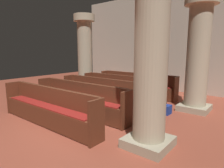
{
  "coord_description": "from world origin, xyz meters",
  "views": [
    {
      "loc": [
        3.53,
        -2.77,
        1.86
      ],
      "look_at": [
        -0.5,
        2.29,
        0.75
      ],
      "focal_mm": 31.45,
      "sensor_mm": 36.0,
      "label": 1
    }
  ],
  "objects_px": {
    "pew_row_0": "(136,83)",
    "pillar_aisle_rear": "(151,54)",
    "pew_row_4": "(47,105)",
    "pew_row_2": "(103,92)",
    "lectern": "(153,82)",
    "hymn_book": "(158,74)",
    "kneeler_box_blue": "(165,109)",
    "pillar_far_side": "(85,52)",
    "pew_row_3": "(79,98)",
    "pew_row_1": "(121,87)",
    "pillar_aisle_side": "(198,52)"
  },
  "relations": [
    {
      "from": "pillar_far_side",
      "to": "pillar_aisle_rear",
      "type": "relative_size",
      "value": 1.0
    },
    {
      "from": "pew_row_2",
      "to": "kneeler_box_blue",
      "type": "xyz_separation_m",
      "value": [
        1.96,
        0.55,
        -0.36
      ]
    },
    {
      "from": "pew_row_0",
      "to": "pew_row_1",
      "type": "bearing_deg",
      "value": -90.0
    },
    {
      "from": "pillar_aisle_side",
      "to": "lectern",
      "type": "xyz_separation_m",
      "value": [
        -2.35,
        1.78,
        -1.35
      ]
    },
    {
      "from": "pew_row_0",
      "to": "kneeler_box_blue",
      "type": "distance_m",
      "value": 2.53
    },
    {
      "from": "pillar_aisle_side",
      "to": "pew_row_1",
      "type": "bearing_deg",
      "value": -171.15
    },
    {
      "from": "pew_row_2",
      "to": "kneeler_box_blue",
      "type": "bearing_deg",
      "value": 15.72
    },
    {
      "from": "pew_row_0",
      "to": "pillar_aisle_rear",
      "type": "relative_size",
      "value": 1.0
    },
    {
      "from": "lectern",
      "to": "kneeler_box_blue",
      "type": "distance_m",
      "value": 3.23
    },
    {
      "from": "pillar_aisle_side",
      "to": "pillar_far_side",
      "type": "distance_m",
      "value": 5.04
    },
    {
      "from": "pew_row_0",
      "to": "kneeler_box_blue",
      "type": "bearing_deg",
      "value": -38.49
    },
    {
      "from": "pew_row_2",
      "to": "pew_row_0",
      "type": "bearing_deg",
      "value": 90.0
    },
    {
      "from": "lectern",
      "to": "pew_row_1",
      "type": "bearing_deg",
      "value": -95.01
    },
    {
      "from": "pillar_far_side",
      "to": "lectern",
      "type": "xyz_separation_m",
      "value": [
        2.69,
        1.63,
        -1.35
      ]
    },
    {
      "from": "pew_row_2",
      "to": "hymn_book",
      "type": "xyz_separation_m",
      "value": [
        0.88,
        2.3,
        0.45
      ]
    },
    {
      "from": "lectern",
      "to": "pillar_aisle_rear",
      "type": "bearing_deg",
      "value": -63.8
    },
    {
      "from": "pew_row_0",
      "to": "lectern",
      "type": "bearing_deg",
      "value": 80.35
    },
    {
      "from": "pillar_aisle_side",
      "to": "pillar_aisle_rear",
      "type": "xyz_separation_m",
      "value": [
        0.0,
        -3.01,
        -0.0
      ]
    },
    {
      "from": "pew_row_2",
      "to": "pillar_far_side",
      "type": "bearing_deg",
      "value": 147.29
    },
    {
      "from": "pillar_far_side",
      "to": "lectern",
      "type": "distance_m",
      "value": 3.42
    },
    {
      "from": "pew_row_4",
      "to": "lectern",
      "type": "relative_size",
      "value": 3.19
    },
    {
      "from": "hymn_book",
      "to": "kneeler_box_blue",
      "type": "bearing_deg",
      "value": -58.38
    },
    {
      "from": "pew_row_2",
      "to": "pillar_aisle_side",
      "type": "bearing_deg",
      "value": 29.68
    },
    {
      "from": "hymn_book",
      "to": "pew_row_0",
      "type": "bearing_deg",
      "value": -167.6
    },
    {
      "from": "pew_row_1",
      "to": "pillar_aisle_side",
      "type": "height_order",
      "value": "pillar_aisle_side"
    },
    {
      "from": "pillar_aisle_side",
      "to": "hymn_book",
      "type": "bearing_deg",
      "value": 152.92
    },
    {
      "from": "pew_row_0",
      "to": "pew_row_3",
      "type": "distance_m",
      "value": 3.16
    },
    {
      "from": "pew_row_0",
      "to": "pillar_aisle_rear",
      "type": "xyz_separation_m",
      "value": [
        2.55,
        -3.66,
        1.3
      ]
    },
    {
      "from": "pew_row_2",
      "to": "pew_row_4",
      "type": "xyz_separation_m",
      "value": [
        0.0,
        -2.11,
        0.0
      ]
    },
    {
      "from": "pew_row_2",
      "to": "lectern",
      "type": "bearing_deg",
      "value": 86.62
    },
    {
      "from": "pillar_far_side",
      "to": "kneeler_box_blue",
      "type": "xyz_separation_m",
      "value": [
        4.45,
        -1.05,
        -1.67
      ]
    },
    {
      "from": "pew_row_4",
      "to": "pillar_aisle_rear",
      "type": "xyz_separation_m",
      "value": [
        2.55,
        0.55,
        1.3
      ]
    },
    {
      "from": "pillar_far_side",
      "to": "kneeler_box_blue",
      "type": "height_order",
      "value": "pillar_far_side"
    },
    {
      "from": "pillar_aisle_rear",
      "to": "hymn_book",
      "type": "xyz_separation_m",
      "value": [
        -1.67,
        3.86,
        -0.86
      ]
    },
    {
      "from": "pillar_far_side",
      "to": "hymn_book",
      "type": "height_order",
      "value": "pillar_far_side"
    },
    {
      "from": "pew_row_1",
      "to": "pillar_far_side",
      "type": "relative_size",
      "value": 1.0
    },
    {
      "from": "pillar_far_side",
      "to": "hymn_book",
      "type": "relative_size",
      "value": 16.87
    },
    {
      "from": "pew_row_2",
      "to": "pew_row_3",
      "type": "xyz_separation_m",
      "value": [
        0.0,
        -1.05,
        0.0
      ]
    },
    {
      "from": "pew_row_3",
      "to": "hymn_book",
      "type": "xyz_separation_m",
      "value": [
        0.88,
        3.36,
        0.45
      ]
    },
    {
      "from": "pew_row_2",
      "to": "pew_row_4",
      "type": "bearing_deg",
      "value": -90.0
    },
    {
      "from": "pew_row_2",
      "to": "pillar_aisle_rear",
      "type": "distance_m",
      "value": 3.25
    },
    {
      "from": "pew_row_0",
      "to": "lectern",
      "type": "height_order",
      "value": "lectern"
    },
    {
      "from": "pew_row_2",
      "to": "pillar_far_side",
      "type": "distance_m",
      "value": 3.24
    },
    {
      "from": "pillar_aisle_rear",
      "to": "lectern",
      "type": "bearing_deg",
      "value": 116.2
    },
    {
      "from": "pew_row_3",
      "to": "hymn_book",
      "type": "distance_m",
      "value": 3.5
    },
    {
      "from": "pew_row_0",
      "to": "pew_row_2",
      "type": "relative_size",
      "value": 1.0
    },
    {
      "from": "pew_row_3",
      "to": "pillar_aisle_rear",
      "type": "relative_size",
      "value": 1.0
    },
    {
      "from": "kneeler_box_blue",
      "to": "pew_row_2",
      "type": "bearing_deg",
      "value": -164.28
    },
    {
      "from": "pew_row_4",
      "to": "kneeler_box_blue",
      "type": "relative_size",
      "value": 10.06
    },
    {
      "from": "pillar_far_side",
      "to": "kneeler_box_blue",
      "type": "bearing_deg",
      "value": -13.28
    }
  ]
}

